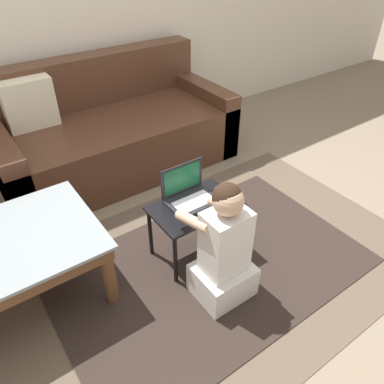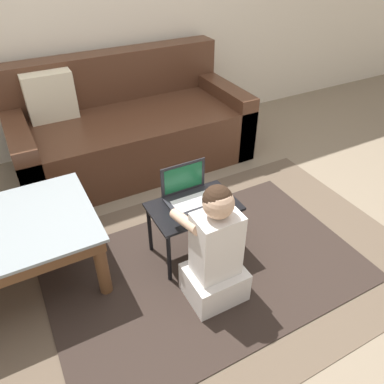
% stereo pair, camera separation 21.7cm
% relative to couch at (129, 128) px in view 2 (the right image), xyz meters
% --- Properties ---
extents(ground_plane, '(16.00, 16.00, 0.00)m').
position_rel_couch_xyz_m(ground_plane, '(-0.03, -1.24, -0.30)').
color(ground_plane, '#7F705B').
extents(area_rug, '(2.54, 1.59, 0.01)m').
position_rel_couch_xyz_m(area_rug, '(-0.06, -1.44, -0.29)').
color(area_rug, brown).
rests_on(area_rug, ground_plane).
extents(couch, '(1.86, 0.92, 0.85)m').
position_rel_couch_xyz_m(couch, '(0.00, 0.00, 0.00)').
color(couch, '#4C2D1E').
rests_on(couch, ground_plane).
extents(laptop_desk, '(0.51, 0.32, 0.37)m').
position_rel_couch_xyz_m(laptop_desk, '(-0.06, -1.26, 0.03)').
color(laptop_desk, black).
rests_on(laptop_desk, ground_plane).
extents(laptop, '(0.28, 0.21, 0.22)m').
position_rel_couch_xyz_m(laptop, '(-0.07, -1.21, 0.12)').
color(laptop, '#232328').
rests_on(laptop, laptop_desk).
extents(computer_mouse, '(0.07, 0.11, 0.04)m').
position_rel_couch_xyz_m(computer_mouse, '(0.13, -1.27, 0.10)').
color(computer_mouse, silver).
rests_on(computer_mouse, laptop_desk).
extents(person_seated, '(0.31, 0.40, 0.74)m').
position_rel_couch_xyz_m(person_seated, '(-0.12, -1.60, 0.02)').
color(person_seated, silver).
rests_on(person_seated, ground_plane).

